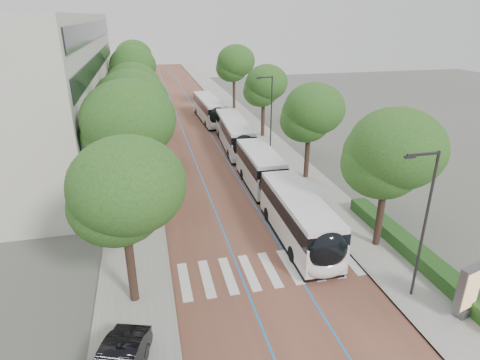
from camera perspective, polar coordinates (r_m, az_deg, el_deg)
The scene contains 20 objects.
ground at distance 23.37m, azimuth 4.55°, elevation -14.02°, with size 160.00×160.00×0.00m, color #51544C.
road at distance 59.75m, azimuth -7.29°, elevation 8.83°, with size 11.00×140.00×0.02m, color brown.
sidewalk_left at distance 59.45m, azimuth -14.56°, elevation 8.27°, with size 4.00×140.00×0.12m, color gray.
sidewalk_right at distance 60.97m, azimuth -0.19°, elevation 9.33°, with size 4.00×140.00×0.12m, color gray.
kerb_left at distance 59.43m, azimuth -12.72°, elevation 8.44°, with size 0.20×140.00×0.14m, color gray.
kerb_right at distance 60.57m, azimuth -1.96°, elevation 9.23°, with size 0.20×140.00×0.14m, color gray.
zebra_crossing at distance 24.17m, azimuth 4.28°, elevation -12.54°, with size 10.55×3.60×0.01m.
lane_line_left at distance 59.61m, azimuth -8.84°, elevation 8.72°, with size 0.12×126.00×0.01m, color #246BB4.
lane_line_right at distance 59.93m, azimuth -5.76°, elevation 8.95°, with size 0.12×126.00×0.01m, color #246BB4.
office_building at distance 48.21m, azimuth -30.02°, elevation 11.32°, with size 18.11×40.00×14.00m.
hedge at distance 26.94m, azimuth 23.62°, elevation -9.34°, with size 1.20×14.00×0.80m, color #184518.
streetlight_near at distance 21.51m, azimuth 24.63°, elevation -4.61°, with size 1.82×0.20×8.00m.
streetlight_far at distance 42.76m, azimuth 4.26°, elevation 10.15°, with size 1.82×0.20×8.00m.
lamp_post_left at distance 27.58m, azimuth -12.56°, elevation 1.19°, with size 0.14×0.14×8.00m, color #2B2B2E.
trees_left at distance 44.40m, azimuth -15.41°, elevation 12.17°, with size 6.48×60.73×9.58m.
trees_right at distance 43.00m, azimuth 5.64°, elevation 12.02°, with size 5.76×47.72×9.25m.
lead_bus at distance 29.65m, azimuth 5.72°, elevation -2.06°, with size 2.79×18.43×3.20m.
bus_queued_0 at distance 44.51m, azimuth -0.77°, elevation 6.46°, with size 3.15×12.51×3.20m.
bus_queued_1 at distance 56.75m, azimuth -4.34°, elevation 9.90°, with size 2.92×12.47×3.20m.
ad_panel at distance 22.71m, azimuth 29.65°, elevation -13.55°, with size 1.42×0.72×2.85m.
Camera 1 is at (-6.10, -17.81, 13.84)m, focal length 30.00 mm.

